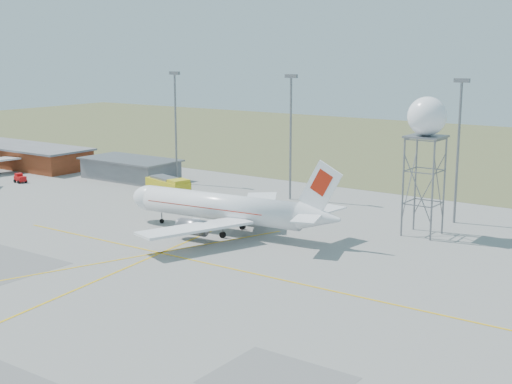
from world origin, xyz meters
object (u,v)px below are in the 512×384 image
Objects in this scene: airliner_main at (225,208)px; fire_truck at (169,189)px; radar_tower at (425,158)px; baggage_tug at (20,179)px.

airliner_main is 3.30× the size of fire_truck.
radar_tower is 7.71× the size of baggage_tug.
radar_tower is 44.19m from fire_truck.
baggage_tug is (-53.75, 6.94, -2.73)m from airliner_main.
radar_tower is at bearing 13.34° from baggage_tug.
fire_truck is at bearing -35.38° from airliner_main.
airliner_main is at bearing -14.04° from fire_truck.
radar_tower is 76.99m from baggage_tug.
airliner_main reaches higher than fire_truck.
baggage_tug is (-76.01, -7.41, -9.70)m from radar_tower.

